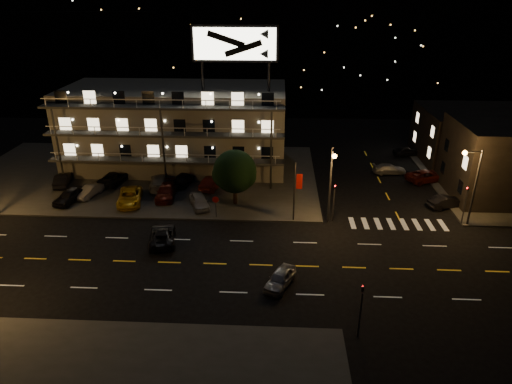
{
  "coord_description": "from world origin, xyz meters",
  "views": [
    {
      "loc": [
        3.26,
        -33.39,
        21.82
      ],
      "look_at": [
        1.17,
        8.0,
        3.34
      ],
      "focal_mm": 32.0,
      "sensor_mm": 36.0,
      "label": 1
    }
  ],
  "objects_px": {
    "side_car_0": "(446,202)",
    "road_car_west": "(163,235)",
    "tree": "(234,173)",
    "road_car_east": "(280,278)",
    "lot_car_4": "(199,201)",
    "lot_car_2": "(130,197)",
    "lot_car_7": "(159,182)"
  },
  "relations": [
    {
      "from": "lot_car_7",
      "to": "road_car_east",
      "type": "relative_size",
      "value": 1.37
    },
    {
      "from": "tree",
      "to": "road_car_west",
      "type": "bearing_deg",
      "value": -125.64
    },
    {
      "from": "lot_car_4",
      "to": "road_car_east",
      "type": "bearing_deg",
      "value": -78.54
    },
    {
      "from": "lot_car_7",
      "to": "road_car_west",
      "type": "distance_m",
      "value": 12.79
    },
    {
      "from": "side_car_0",
      "to": "road_car_west",
      "type": "xyz_separation_m",
      "value": [
        -29.08,
        -8.89,
        0.01
      ]
    },
    {
      "from": "lot_car_4",
      "to": "side_car_0",
      "type": "xyz_separation_m",
      "value": [
        26.8,
        1.52,
        -0.17
      ]
    },
    {
      "from": "lot_car_2",
      "to": "road_car_east",
      "type": "distance_m",
      "value": 21.94
    },
    {
      "from": "tree",
      "to": "road_car_west",
      "type": "height_order",
      "value": "tree"
    },
    {
      "from": "road_car_west",
      "to": "tree",
      "type": "bearing_deg",
      "value": -136.15
    },
    {
      "from": "road_car_west",
      "to": "side_car_0",
      "type": "bearing_deg",
      "value": -173.53
    },
    {
      "from": "road_car_east",
      "to": "road_car_west",
      "type": "relative_size",
      "value": 0.77
    },
    {
      "from": "lot_car_2",
      "to": "road_car_east",
      "type": "height_order",
      "value": "lot_car_2"
    },
    {
      "from": "side_car_0",
      "to": "tree",
      "type": "bearing_deg",
      "value": 71.43
    },
    {
      "from": "tree",
      "to": "lot_car_7",
      "type": "relative_size",
      "value": 1.17
    },
    {
      "from": "lot_car_4",
      "to": "lot_car_7",
      "type": "xyz_separation_m",
      "value": [
        -5.62,
        4.98,
        0.06
      ]
    },
    {
      "from": "lot_car_2",
      "to": "lot_car_4",
      "type": "height_order",
      "value": "lot_car_2"
    },
    {
      "from": "lot_car_7",
      "to": "side_car_0",
      "type": "distance_m",
      "value": 32.61
    },
    {
      "from": "side_car_0",
      "to": "road_car_west",
      "type": "bearing_deg",
      "value": 87.29
    },
    {
      "from": "tree",
      "to": "side_car_0",
      "type": "height_order",
      "value": "tree"
    },
    {
      "from": "lot_car_4",
      "to": "lot_car_7",
      "type": "bearing_deg",
      "value": 117.36
    },
    {
      "from": "lot_car_4",
      "to": "road_car_west",
      "type": "relative_size",
      "value": 0.83
    },
    {
      "from": "tree",
      "to": "lot_car_4",
      "type": "height_order",
      "value": "tree"
    },
    {
      "from": "tree",
      "to": "road_car_east",
      "type": "relative_size",
      "value": 1.6
    },
    {
      "from": "lot_car_4",
      "to": "tree",
      "type": "bearing_deg",
      "value": -5.35
    },
    {
      "from": "lot_car_2",
      "to": "road_car_west",
      "type": "distance_m",
      "value": 9.7
    },
    {
      "from": "lot_car_7",
      "to": "road_car_east",
      "type": "bearing_deg",
      "value": 116.87
    },
    {
      "from": "lot_car_7",
      "to": "tree",
      "type": "bearing_deg",
      "value": 146.68
    },
    {
      "from": "lot_car_2",
      "to": "road_car_west",
      "type": "xyz_separation_m",
      "value": [
        5.56,
        -7.95,
        -0.19
      ]
    },
    {
      "from": "lot_car_2",
      "to": "road_car_east",
      "type": "xyz_separation_m",
      "value": [
        16.61,
        -14.33,
        -0.23
      ]
    },
    {
      "from": "side_car_0",
      "to": "road_car_east",
      "type": "distance_m",
      "value": 23.62
    },
    {
      "from": "road_car_west",
      "to": "lot_car_2",
      "type": "bearing_deg",
      "value": -65.56
    },
    {
      "from": "tree",
      "to": "road_car_east",
      "type": "xyz_separation_m",
      "value": [
        5.01,
        -14.81,
        -3.15
      ]
    }
  ]
}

